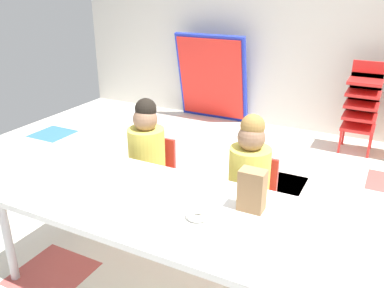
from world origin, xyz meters
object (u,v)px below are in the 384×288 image
(seated_child_near_camera, at_px, (147,149))
(folded_activity_table, at_px, (212,78))
(kid_chair_red_stack, at_px, (362,102))
(paper_plate_near_edge, at_px, (197,219))
(paper_plate_center_table, at_px, (122,193))
(craft_table, at_px, (167,211))
(paper_bag_brown, at_px, (252,190))
(donut_powdered_on_plate, at_px, (197,215))
(seated_child_middle_seat, at_px, (250,171))

(seated_child_near_camera, relative_size, folded_activity_table, 0.84)
(kid_chair_red_stack, distance_m, paper_plate_near_edge, 2.82)
(kid_chair_red_stack, xyz_separation_m, paper_plate_center_table, (-0.96, -2.74, 0.06))
(paper_plate_near_edge, bearing_deg, craft_table, 163.88)
(paper_bag_brown, distance_m, paper_plate_near_edge, 0.31)
(paper_plate_near_edge, bearing_deg, kid_chair_red_stack, 80.20)
(kid_chair_red_stack, relative_size, paper_plate_center_table, 5.11)
(paper_plate_near_edge, xyz_separation_m, donut_powdered_on_plate, (0.00, 0.00, 0.02))
(craft_table, relative_size, folded_activity_table, 1.76)
(seated_child_middle_seat, relative_size, kid_chair_red_stack, 1.00)
(seated_child_near_camera, xyz_separation_m, paper_plate_center_table, (0.26, -0.64, 0.03))
(kid_chair_red_stack, relative_size, folded_activity_table, 0.85)
(paper_plate_center_table, bearing_deg, seated_child_middle_seat, 51.56)
(folded_activity_table, xyz_separation_m, paper_plate_center_table, (0.82, -2.95, 0.04))
(craft_table, height_order, seated_child_near_camera, seated_child_near_camera)
(paper_plate_near_edge, height_order, donut_powdered_on_plate, donut_powdered_on_plate)
(folded_activity_table, height_order, paper_plate_center_table, folded_activity_table)
(seated_child_middle_seat, distance_m, folded_activity_table, 2.67)
(paper_bag_brown, xyz_separation_m, paper_plate_near_edge, (-0.20, -0.21, -0.11))
(seated_child_middle_seat, xyz_separation_m, donut_powdered_on_plate, (-0.03, -0.68, 0.05))
(craft_table, bearing_deg, seated_child_middle_seat, 68.87)
(seated_child_middle_seat, bearing_deg, donut_powdered_on_plate, -92.49)
(seated_child_near_camera, distance_m, paper_plate_center_table, 0.69)
(folded_activity_table, bearing_deg, paper_plate_near_edge, -66.56)
(paper_plate_center_table, xyz_separation_m, donut_powdered_on_plate, (0.48, -0.04, 0.02))
(paper_bag_brown, height_order, paper_plate_near_edge, paper_bag_brown)
(folded_activity_table, height_order, donut_powdered_on_plate, folded_activity_table)
(paper_plate_near_edge, bearing_deg, seated_child_near_camera, 137.28)
(kid_chair_red_stack, bearing_deg, folded_activity_table, 173.15)
(paper_plate_center_table, distance_m, donut_powdered_on_plate, 0.48)
(seated_child_middle_seat, height_order, donut_powdered_on_plate, seated_child_middle_seat)
(paper_plate_near_edge, xyz_separation_m, paper_plate_center_table, (-0.48, 0.04, 0.00))
(paper_bag_brown, height_order, paper_plate_center_table, paper_bag_brown)
(craft_table, distance_m, seated_child_near_camera, 0.81)
(craft_table, bearing_deg, donut_powdered_on_plate, -16.12)
(seated_child_middle_seat, distance_m, kid_chair_red_stack, 2.15)
(paper_plate_near_edge, bearing_deg, paper_plate_center_table, 175.28)
(kid_chair_red_stack, bearing_deg, seated_child_middle_seat, -102.11)
(paper_bag_brown, bearing_deg, folded_activity_table, 118.29)
(kid_chair_red_stack, relative_size, paper_plate_near_edge, 5.11)
(donut_powdered_on_plate, bearing_deg, paper_plate_near_edge, 180.00)
(seated_child_middle_seat, height_order, paper_bag_brown, seated_child_middle_seat)
(seated_child_near_camera, distance_m, donut_powdered_on_plate, 1.00)
(seated_child_middle_seat, bearing_deg, craft_table, -111.13)
(seated_child_near_camera, relative_size, paper_bag_brown, 4.17)
(seated_child_near_camera, bearing_deg, paper_plate_near_edge, -42.72)
(craft_table, bearing_deg, paper_plate_center_table, -175.51)
(kid_chair_red_stack, height_order, donut_powdered_on_plate, kid_chair_red_stack)
(seated_child_middle_seat, relative_size, paper_plate_near_edge, 5.10)
(folded_activity_table, distance_m, paper_plate_center_table, 3.07)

